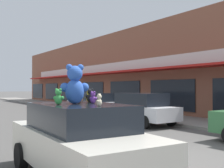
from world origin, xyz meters
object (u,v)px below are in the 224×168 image
at_px(teddy_bear_black, 90,96).
at_px(teddy_bear_brown, 79,95).
at_px(teddy_bear_giant, 75,85).
at_px(parked_car_far_center, 141,108).
at_px(parked_car_far_right, 93,104).
at_px(teddy_bear_purple, 93,98).
at_px(plush_art_car, 79,140).
at_px(teddy_bear_green, 58,97).
at_px(teddy_bear_cream, 99,100).
at_px(teddy_bear_yellow, 89,96).

distance_m(teddy_bear_black, teddy_bear_brown, 0.35).
relative_size(teddy_bear_giant, teddy_bear_black, 2.55).
xyz_separation_m(teddy_bear_black, parked_car_far_center, (6.12, 5.55, -0.87)).
bearing_deg(parked_car_far_right, teddy_bear_purple, -120.14).
distance_m(plush_art_car, teddy_bear_purple, 0.91).
bearing_deg(teddy_bear_brown, parked_car_far_right, -136.42).
bearing_deg(parked_car_far_right, teddy_bear_black, -120.44).
relative_size(plush_art_car, parked_car_far_center, 1.07).
relative_size(teddy_bear_green, parked_car_far_center, 0.08).
height_order(teddy_bear_cream, teddy_bear_purple, teddy_bear_purple).
relative_size(teddy_bear_purple, teddy_bear_brown, 0.75).
relative_size(teddy_bear_yellow, parked_car_far_right, 0.07).
relative_size(teddy_bear_brown, parked_car_far_center, 0.09).
height_order(plush_art_car, teddy_bear_brown, teddy_bear_brown).
bearing_deg(teddy_bear_green, parked_car_far_right, -68.85).
relative_size(teddy_bear_black, teddy_bear_green, 1.00).
distance_m(parked_car_far_center, parked_car_far_right, 4.87).
xyz_separation_m(teddy_bear_green, teddy_bear_brown, (0.58, 0.24, 0.01)).
bearing_deg(teddy_bear_brown, teddy_bear_purple, 107.17).
relative_size(teddy_bear_cream, teddy_bear_black, 0.71).
xyz_separation_m(teddy_bear_yellow, parked_car_far_center, (6.08, 5.42, -0.84)).
height_order(teddy_bear_giant, parked_car_far_center, teddy_bear_giant).
relative_size(teddy_bear_giant, parked_car_far_right, 0.20).
distance_m(teddy_bear_giant, teddy_bear_cream, 0.95).
distance_m(teddy_bear_giant, teddy_bear_black, 0.64).
height_order(teddy_bear_green, teddy_bear_brown, teddy_bear_brown).
height_order(teddy_bear_yellow, teddy_bear_brown, teddy_bear_brown).
bearing_deg(teddy_bear_black, teddy_bear_cream, 110.25).
relative_size(teddy_bear_cream, teddy_bear_green, 0.71).
bearing_deg(teddy_bear_green, teddy_bear_cream, 170.85).
distance_m(teddy_bear_giant, teddy_bear_purple, 0.47).
height_order(teddy_bear_giant, teddy_bear_yellow, teddy_bear_giant).
bearing_deg(teddy_bear_giant, plush_art_car, -174.45).
bearing_deg(plush_art_car, teddy_bear_giant, 168.88).
bearing_deg(teddy_bear_yellow, teddy_bear_cream, 52.20).
bearing_deg(teddy_bear_brown, teddy_bear_giant, 28.21).
bearing_deg(parked_car_far_center, parked_car_far_right, 90.00).
height_order(plush_art_car, teddy_bear_cream, teddy_bear_cream).
bearing_deg(teddy_bear_cream, teddy_bear_purple, -149.38).
bearing_deg(teddy_bear_cream, teddy_bear_yellow, -148.44).
xyz_separation_m(plush_art_car, parked_car_far_center, (6.55, 5.85, 0.03)).
bearing_deg(teddy_bear_cream, teddy_bear_black, -148.95).
distance_m(teddy_bear_purple, parked_car_far_center, 8.67).
bearing_deg(teddy_bear_purple, teddy_bear_brown, 10.47).
height_order(teddy_bear_green, parked_car_far_center, teddy_bear_green).
height_order(teddy_bear_purple, teddy_bear_yellow, teddy_bear_yellow).
bearing_deg(teddy_bear_green, teddy_bear_brown, -102.94).
bearing_deg(teddy_bear_giant, teddy_bear_cream, 111.49).
bearing_deg(plush_art_car, teddy_bear_green, -172.48).
bearing_deg(plush_art_car, parked_car_far_center, 44.43).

